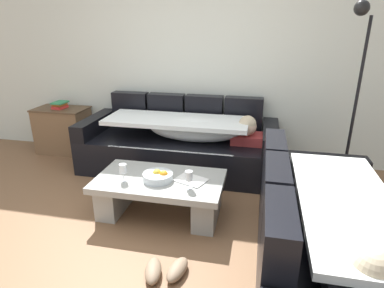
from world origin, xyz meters
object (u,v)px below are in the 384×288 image
couch_along_wall (182,144)px  fruit_bowl (158,176)px  open_magazine (191,180)px  coffee_table (160,192)px  couch_near_window (325,243)px  wine_glass_near_right (189,177)px  pair_of_shoes (165,270)px  side_cabinet (63,130)px  book_stack_on_cabinet (60,105)px  floor_lamp (354,90)px  wine_glass_near_left (123,169)px

couch_along_wall → fruit_bowl: 1.11m
open_magazine → fruit_bowl: bearing=-147.0°
coffee_table → fruit_bowl: bearing=-86.8°
couch_near_window → wine_glass_near_right: size_ratio=11.92×
pair_of_shoes → fruit_bowl: bearing=110.5°
wine_glass_near_right → side_cabinet: size_ratio=0.23×
book_stack_on_cabinet → fruit_bowl: bearing=-35.9°
fruit_bowl → wine_glass_near_right: wine_glass_near_right is taller
coffee_table → open_magazine: size_ratio=4.29×
wine_glass_near_right → floor_lamp: floor_lamp is taller
open_magazine → side_cabinet: (-2.14, 1.28, -0.06)m
side_cabinet → book_stack_on_cabinet: size_ratio=3.29×
coffee_table → wine_glass_near_right: size_ratio=7.23×
couch_along_wall → fruit_bowl: (0.05, -1.11, 0.09)m
couch_near_window → pair_of_shoes: 1.15m
side_cabinet → open_magazine: bearing=-30.8°
side_cabinet → coffee_table: bearing=-35.1°
fruit_bowl → pair_of_shoes: fruit_bowl is taller
coffee_table → side_cabinet: 2.25m
fruit_bowl → side_cabinet: 2.28m
book_stack_on_cabinet → coffee_table: bearing=-35.1°
book_stack_on_cabinet → pair_of_shoes: book_stack_on_cabinet is taller
wine_glass_near_left → wine_glass_near_right: (0.62, -0.02, 0.00)m
couch_along_wall → coffee_table: 1.07m
book_stack_on_cabinet → wine_glass_near_right: bearing=-33.6°
book_stack_on_cabinet → floor_lamp: (3.63, -0.38, 0.43)m
coffee_table → side_cabinet: side_cabinet is taller
couch_near_window → wine_glass_near_left: size_ratio=11.92×
wine_glass_near_right → floor_lamp: 1.92m
fruit_bowl → side_cabinet: (-1.85, 1.33, -0.10)m
coffee_table → fruit_bowl: (0.00, -0.04, 0.18)m
wine_glass_near_right → fruit_bowl: bearing=162.7°
wine_glass_near_right → floor_lamp: bearing=35.6°
wine_glass_near_left → couch_near_window: bearing=-16.8°
fruit_bowl → open_magazine: 0.30m
couch_near_window → fruit_bowl: (-1.38, 0.59, 0.08)m
couch_along_wall → open_magazine: size_ratio=8.55×
couch_along_wall → wine_glass_near_left: size_ratio=14.41×
wine_glass_near_left → couch_along_wall: bearing=77.8°
floor_lamp → couch_near_window: bearing=-104.8°
couch_near_window → side_cabinet: couch_near_window is taller
coffee_table → book_stack_on_cabinet: 2.30m
couch_along_wall → side_cabinet: (-1.79, 0.23, -0.01)m
wine_glass_near_left → floor_lamp: 2.42m
wine_glass_near_left → open_magazine: wine_glass_near_left is taller
open_magazine → book_stack_on_cabinet: size_ratio=1.28×
couch_near_window → fruit_bowl: 1.50m
couch_near_window → wine_glass_near_right: 1.18m
fruit_bowl → open_magazine: (0.30, 0.06, -0.03)m
couch_near_window → pair_of_shoes: bearing=98.7°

